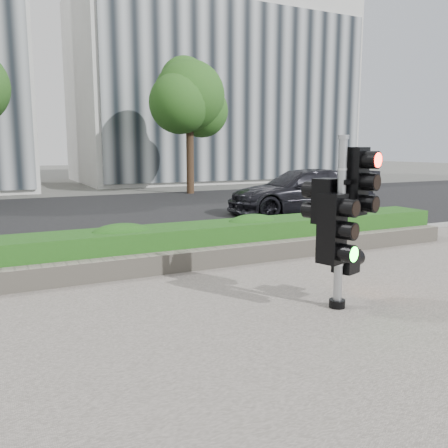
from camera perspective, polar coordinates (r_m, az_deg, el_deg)
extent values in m
plane|color=#51514C|center=(6.93, 3.14, -9.09)|extent=(120.00, 120.00, 0.00)
cube|color=#9E9389|center=(5.06, 17.89, -16.43)|extent=(16.00, 11.00, 0.03)
cube|color=black|center=(16.20, -14.64, 1.14)|extent=(60.00, 13.00, 0.02)
cube|color=gray|center=(9.68, -6.13, -3.51)|extent=(60.00, 0.25, 0.12)
cube|color=gray|center=(8.52, -3.20, -4.24)|extent=(12.00, 0.32, 0.34)
cube|color=#368529|center=(9.07, -4.84, -2.35)|extent=(12.00, 1.00, 0.68)
cube|color=#B7B7B2|center=(34.09, -1.66, 15.52)|extent=(18.00, 10.00, 12.00)
cylinder|color=black|center=(22.96, -4.11, 8.12)|extent=(0.36, 0.36, 3.58)
sphere|color=#154A19|center=(23.09, -4.19, 15.12)|extent=(3.33, 3.33, 3.33)
sphere|color=#154A19|center=(23.62, -2.70, 13.44)|extent=(2.56, 2.56, 2.56)
sphere|color=#154A19|center=(22.46, -5.35, 14.29)|extent=(2.82, 2.82, 2.82)
sphere|color=#154A19|center=(23.77, -4.83, 16.80)|extent=(2.30, 2.30, 2.30)
cylinder|color=black|center=(6.68, 13.44, -9.27)|extent=(0.22, 0.22, 0.11)
cylinder|color=gray|center=(6.43, 13.79, -0.19)|extent=(0.11, 0.11, 2.25)
cylinder|color=gray|center=(6.35, 14.18, 10.11)|extent=(0.14, 0.14, 0.05)
cube|color=#FF1107|center=(6.57, 15.37, 4.99)|extent=(0.36, 0.36, 0.90)
cube|color=#14E51E|center=(6.20, 12.84, -0.54)|extent=(0.36, 0.36, 0.90)
cube|color=black|center=(6.55, 12.15, 2.69)|extent=(0.36, 0.36, 0.61)
cube|color=orange|center=(6.75, 14.45, -4.29)|extent=(0.36, 0.36, 0.33)
imported|color=black|center=(16.03, 9.24, 3.90)|extent=(5.22, 2.57, 1.46)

